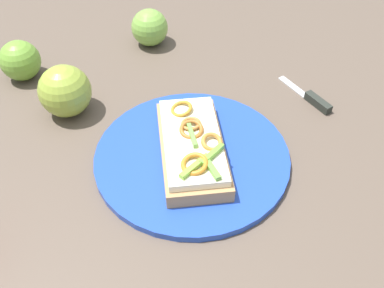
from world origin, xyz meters
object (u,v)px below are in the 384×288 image
object	(u,v)px
apple_3	(150,28)
knife	(311,98)
apple_2	(65,91)
plate	(192,157)
apple_4	(20,61)
sandwich	(192,146)

from	to	relation	value
apple_3	knife	world-z (taller)	apple_3
apple_2	plate	bearing A→B (deg)	58.11
apple_2	apple_4	world-z (taller)	apple_2
plate	apple_4	distance (m)	0.36
plate	sandwich	distance (m)	0.02
apple_3	knife	distance (m)	0.33
plate	apple_3	bearing A→B (deg)	-168.96
sandwich	apple_3	size ratio (longest dim) A/B	2.71
sandwich	apple_2	world-z (taller)	apple_2
sandwich	apple_2	xyz separation A→B (m)	(-0.12, -0.19, 0.01)
apple_2	apple_4	distance (m)	0.13
apple_3	knife	size ratio (longest dim) A/B	0.64
apple_2	apple_4	xyz separation A→B (m)	(-0.10, -0.09, -0.01)
sandwich	apple_3	world-z (taller)	apple_3
apple_2	apple_3	size ratio (longest dim) A/B	1.18
plate	apple_2	world-z (taller)	apple_2
plate	apple_4	world-z (taller)	apple_4
apple_4	knife	bearing A→B (deg)	78.79
apple_2	apple_3	distance (m)	0.23
plate	apple_3	size ratio (longest dim) A/B	4.00
sandwich	knife	world-z (taller)	sandwich
apple_2	apple_4	size ratio (longest dim) A/B	1.19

